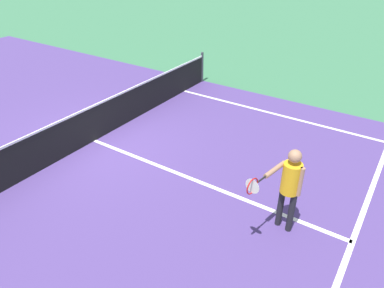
{
  "coord_description": "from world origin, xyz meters",
  "views": [
    {
      "loc": [
        -5.25,
        -6.54,
        4.6
      ],
      "look_at": [
        -0.15,
        -3.15,
        1.0
      ],
      "focal_mm": 33.17,
      "sensor_mm": 36.0,
      "label": 1
    }
  ],
  "objects": [
    {
      "name": "line_sideline_right",
      "position": [
        4.11,
        -5.95,
        0.0
      ],
      "size": [
        0.1,
        11.89,
        0.01
      ],
      "primitive_type": "cube",
      "color": "white",
      "rests_on": "ground_plane"
    },
    {
      "name": "line_center_service",
      "position": [
        0.0,
        -3.2,
        0.0
      ],
      "size": [
        0.1,
        6.4,
        0.01
      ],
      "primitive_type": "cube",
      "color": "white",
      "rests_on": "ground_plane"
    },
    {
      "name": "player_near",
      "position": [
        -0.33,
        -5.24,
        1.02
      ],
      "size": [
        1.16,
        0.66,
        1.64
      ],
      "color": "black",
      "rests_on": "ground_plane"
    },
    {
      "name": "court_surface_inbounds",
      "position": [
        0.0,
        0.0,
        0.0
      ],
      "size": [
        10.62,
        24.4,
        0.0
      ],
      "primitive_type": "cube",
      "color": "#4C387A",
      "rests_on": "ground_plane"
    },
    {
      "name": "ground_plane",
      "position": [
        0.0,
        0.0,
        0.0
      ],
      "size": [
        60.0,
        60.0,
        0.0
      ],
      "primitive_type": "plane",
      "color": "#38724C"
    },
    {
      "name": "line_service_near",
      "position": [
        0.0,
        -6.4,
        0.0
      ],
      "size": [
        8.22,
        0.1,
        0.01
      ],
      "primitive_type": "cube",
      "color": "white",
      "rests_on": "ground_plane"
    },
    {
      "name": "net",
      "position": [
        0.0,
        0.0,
        0.49
      ],
      "size": [
        10.56,
        0.09,
        1.07
      ],
      "color": "#33383D",
      "rests_on": "ground_plane"
    }
  ]
}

